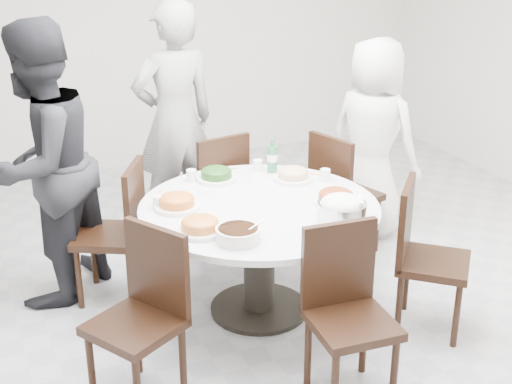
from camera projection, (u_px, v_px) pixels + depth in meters
name	position (u px, v px, depth m)	size (l,w,h in m)	color
floor	(277.00, 296.00, 4.87)	(6.00, 6.00, 0.01)	#AAAAAF
wall_back	(145.00, 26.00, 6.89)	(6.00, 0.01, 2.80)	silver
dining_table	(259.00, 259.00, 4.56)	(1.50, 1.50, 0.75)	silver
chair_ne	(347.00, 193.00, 5.35)	(0.42, 0.42, 0.95)	black
chair_n	(211.00, 191.00, 5.38)	(0.42, 0.42, 0.95)	black
chair_nw	(108.00, 233.00, 4.69)	(0.42, 0.42, 0.95)	black
chair_sw	(134.00, 322.00, 3.68)	(0.42, 0.42, 0.95)	black
chair_s	(352.00, 320.00, 3.70)	(0.42, 0.42, 0.95)	black
chair_se	(434.00, 260.00, 4.34)	(0.42, 0.42, 0.95)	black
diner_right	(373.00, 138.00, 5.58)	(0.77, 0.50, 1.57)	white
diner_middle	(175.00, 121.00, 5.51)	(0.68, 0.44, 1.86)	black
diner_left	(42.00, 166.00, 4.56)	(0.91, 0.71, 1.86)	black
dish_greens	(216.00, 176.00, 4.81)	(0.27, 0.27, 0.07)	white
dish_pale	(293.00, 176.00, 4.81)	(0.26, 0.26, 0.07)	white
dish_orange	(177.00, 203.00, 4.36)	(0.28, 0.28, 0.08)	white
dish_redbrown	(336.00, 199.00, 4.43)	(0.28, 0.28, 0.07)	white
dish_tofu	(200.00, 227.00, 4.04)	(0.28, 0.28, 0.07)	white
rice_bowl	(342.00, 212.00, 4.16)	(0.29, 0.29, 0.12)	silver
soup_bowl	(238.00, 234.00, 3.93)	(0.25, 0.25, 0.08)	white
beverage_bottle	(272.00, 155.00, 4.93)	(0.07, 0.07, 0.24)	#2A6B3D
tea_cups	(224.00, 170.00, 4.90)	(0.07, 0.07, 0.08)	white
chopsticks	(226.00, 170.00, 4.98)	(0.24, 0.04, 0.01)	tan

